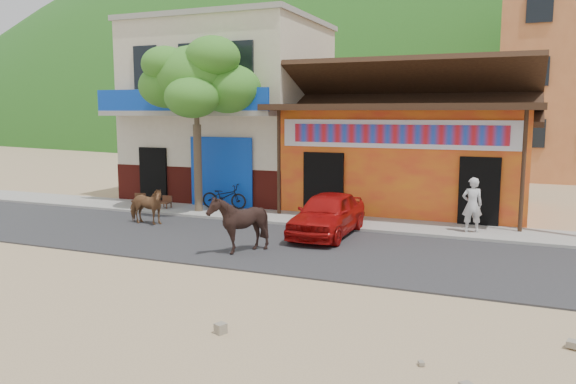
{
  "coord_description": "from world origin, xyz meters",
  "views": [
    {
      "loc": [
        5.67,
        -10.87,
        3.55
      ],
      "look_at": [
        -0.06,
        3.0,
        1.4
      ],
      "focal_mm": 35.0,
      "sensor_mm": 36.0,
      "label": 1
    }
  ],
  "objects_px": {
    "cow_dark": "(238,224)",
    "scooter": "(224,196)",
    "pedestrian": "(472,205)",
    "cow_tan": "(146,206)",
    "red_car": "(328,214)",
    "tree": "(197,125)",
    "cafe_chair_right": "(139,195)",
    "cafe_chair_left": "(165,197)"
  },
  "relations": [
    {
      "from": "cafe_chair_right",
      "to": "scooter",
      "type": "bearing_deg",
      "value": -1.57
    },
    {
      "from": "cow_tan",
      "to": "pedestrian",
      "type": "distance_m",
      "value": 9.88
    },
    {
      "from": "tree",
      "to": "red_car",
      "type": "distance_m",
      "value": 6.08
    },
    {
      "from": "red_car",
      "to": "cafe_chair_right",
      "type": "distance_m",
      "value": 7.94
    },
    {
      "from": "cow_tan",
      "to": "cafe_chair_left",
      "type": "relative_size",
      "value": 1.68
    },
    {
      "from": "scooter",
      "to": "cafe_chair_right",
      "type": "bearing_deg",
      "value": 99.13
    },
    {
      "from": "cow_tan",
      "to": "red_car",
      "type": "bearing_deg",
      "value": -84.05
    },
    {
      "from": "tree",
      "to": "red_car",
      "type": "xyz_separation_m",
      "value": [
        5.3,
        -1.68,
        -2.46
      ]
    },
    {
      "from": "cow_dark",
      "to": "cafe_chair_left",
      "type": "height_order",
      "value": "cow_dark"
    },
    {
      "from": "cow_tan",
      "to": "scooter",
      "type": "relative_size",
      "value": 0.82
    },
    {
      "from": "scooter",
      "to": "pedestrian",
      "type": "distance_m",
      "value": 8.54
    },
    {
      "from": "scooter",
      "to": "cafe_chair_right",
      "type": "xyz_separation_m",
      "value": [
        -3.08,
        -0.84,
        0.01
      ]
    },
    {
      "from": "pedestrian",
      "to": "scooter",
      "type": "bearing_deg",
      "value": -23.41
    },
    {
      "from": "tree",
      "to": "red_car",
      "type": "bearing_deg",
      "value": -17.62
    },
    {
      "from": "cow_tan",
      "to": "pedestrian",
      "type": "bearing_deg",
      "value": -76.94
    },
    {
      "from": "tree",
      "to": "cow_dark",
      "type": "height_order",
      "value": "tree"
    },
    {
      "from": "pedestrian",
      "to": "cafe_chair_left",
      "type": "distance_m",
      "value": 10.51
    },
    {
      "from": "cow_tan",
      "to": "scooter",
      "type": "xyz_separation_m",
      "value": [
        1.11,
        3.07,
        -0.06
      ]
    },
    {
      "from": "cow_tan",
      "to": "cow_dark",
      "type": "height_order",
      "value": "cow_dark"
    },
    {
      "from": "tree",
      "to": "cow_tan",
      "type": "distance_m",
      "value": 3.45
    },
    {
      "from": "cow_dark",
      "to": "scooter",
      "type": "xyz_separation_m",
      "value": [
        -3.28,
        5.19,
        -0.22
      ]
    },
    {
      "from": "tree",
      "to": "cow_tan",
      "type": "xyz_separation_m",
      "value": [
        -0.51,
        -2.32,
        -2.5
      ]
    },
    {
      "from": "pedestrian",
      "to": "tree",
      "type": "bearing_deg",
      "value": -18.36
    },
    {
      "from": "cow_dark",
      "to": "cafe_chair_right",
      "type": "relative_size",
      "value": 1.67
    },
    {
      "from": "cafe_chair_left",
      "to": "cafe_chair_right",
      "type": "height_order",
      "value": "cafe_chair_right"
    },
    {
      "from": "tree",
      "to": "cow_tan",
      "type": "height_order",
      "value": "tree"
    },
    {
      "from": "red_car",
      "to": "cafe_chair_right",
      "type": "relative_size",
      "value": 4.11
    },
    {
      "from": "cow_tan",
      "to": "cow_dark",
      "type": "distance_m",
      "value": 4.87
    },
    {
      "from": "cafe_chair_left",
      "to": "cafe_chair_right",
      "type": "bearing_deg",
      "value": -178.41
    },
    {
      "from": "tree",
      "to": "scooter",
      "type": "distance_m",
      "value": 2.73
    },
    {
      "from": "cow_dark",
      "to": "cafe_chair_right",
      "type": "distance_m",
      "value": 7.71
    },
    {
      "from": "pedestrian",
      "to": "cafe_chair_right",
      "type": "relative_size",
      "value": 1.78
    },
    {
      "from": "tree",
      "to": "cafe_chair_left",
      "type": "relative_size",
      "value": 7.35
    },
    {
      "from": "cow_tan",
      "to": "cafe_chair_right",
      "type": "relative_size",
      "value": 1.55
    },
    {
      "from": "cafe_chair_right",
      "to": "tree",
      "type": "bearing_deg",
      "value": -14.74
    },
    {
      "from": "cow_dark",
      "to": "scooter",
      "type": "height_order",
      "value": "cow_dark"
    },
    {
      "from": "cafe_chair_left",
      "to": "cafe_chair_right",
      "type": "distance_m",
      "value": 1.08
    },
    {
      "from": "cafe_chair_left",
      "to": "red_car",
      "type": "bearing_deg",
      "value": -17.24
    },
    {
      "from": "cow_tan",
      "to": "red_car",
      "type": "relative_size",
      "value": 0.38
    },
    {
      "from": "red_car",
      "to": "scooter",
      "type": "bearing_deg",
      "value": 152.65
    },
    {
      "from": "cow_dark",
      "to": "pedestrian",
      "type": "height_order",
      "value": "pedestrian"
    },
    {
      "from": "pedestrian",
      "to": "cafe_chair_left",
      "type": "bearing_deg",
      "value": -18.33
    }
  ]
}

